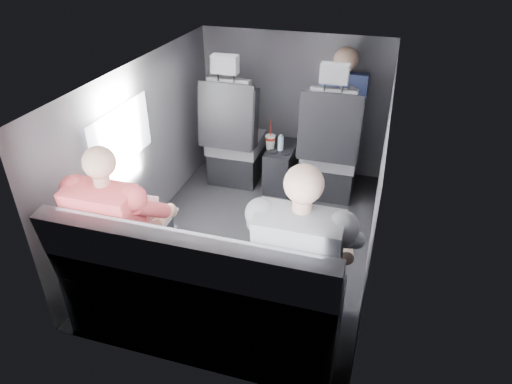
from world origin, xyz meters
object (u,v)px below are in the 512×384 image
(passenger_front_right, at_px, (341,108))
(rear_bench, at_px, (202,298))
(center_console, at_px, (281,166))
(passenger_rear_right, at_px, (302,261))
(front_seat_right, at_px, (330,155))
(water_bottle, at_px, (281,143))
(passenger_rear_left, at_px, (124,230))
(laptop_white, at_px, (143,213))
(front_seat_left, at_px, (234,143))
(laptop_black, at_px, (299,241))
(soda_cup, at_px, (270,141))

(passenger_front_right, bearing_deg, rear_bench, -102.66)
(center_console, height_order, passenger_rear_right, passenger_rear_right)
(front_seat_right, relative_size, water_bottle, 8.46)
(center_console, relative_size, rear_bench, 0.30)
(center_console, distance_m, passenger_rear_left, 1.96)
(front_seat_right, bearing_deg, laptop_white, -119.99)
(front_seat_left, distance_m, laptop_black, 1.91)
(soda_cup, bearing_deg, laptop_white, -103.77)
(water_bottle, xyz_separation_m, passenger_rear_left, (-0.52, -1.79, 0.16))
(laptop_black, distance_m, passenger_rear_right, 0.19)
(soda_cup, height_order, passenger_rear_right, passenger_rear_right)
(front_seat_right, xyz_separation_m, rear_bench, (-0.45, -1.90, -0.09))
(front_seat_right, distance_m, rear_bench, 1.96)
(rear_bench, relative_size, laptop_black, 4.42)
(soda_cup, relative_size, passenger_rear_right, 0.22)
(passenger_front_right, bearing_deg, passenger_rear_right, -87.88)
(front_seat_left, height_order, passenger_rear_right, passenger_rear_right)
(laptop_black, xyz_separation_m, passenger_rear_right, (0.05, -0.18, 0.01))
(rear_bench, bearing_deg, laptop_black, 28.13)
(center_console, xyz_separation_m, laptop_white, (-0.49, -1.66, 0.43))
(rear_bench, relative_size, passenger_front_right, 1.85)
(passenger_rear_left, distance_m, passenger_front_right, 2.30)
(water_bottle, distance_m, laptop_black, 1.69)
(passenger_rear_left, bearing_deg, front_seat_right, 61.86)
(rear_bench, xyz_separation_m, laptop_black, (0.51, 0.27, 0.33))
(front_seat_left, bearing_deg, passenger_rear_right, -60.76)
(rear_bench, bearing_deg, laptop_white, 150.24)
(laptop_white, distance_m, passenger_rear_left, 0.19)
(soda_cup, distance_m, passenger_front_right, 0.70)
(water_bottle, bearing_deg, passenger_rear_left, -106.23)
(passenger_rear_left, distance_m, passenger_rear_right, 1.08)
(center_console, distance_m, rear_bench, 1.94)
(laptop_white, bearing_deg, rear_bench, -29.76)
(passenger_rear_left, bearing_deg, center_console, 74.38)
(front_seat_left, xyz_separation_m, soda_cup, (0.36, -0.02, 0.07))
(water_bottle, distance_m, laptop_white, 1.68)
(rear_bench, distance_m, laptop_black, 0.66)
(soda_cup, bearing_deg, front_seat_left, 176.69)
(soda_cup, relative_size, laptop_black, 0.79)
(front_seat_left, xyz_separation_m, laptop_white, (-0.04, -1.62, 0.23))
(front_seat_left, xyz_separation_m, laptop_black, (0.96, -1.63, 0.23))
(front_seat_left, bearing_deg, passenger_front_right, 15.42)
(soda_cup, distance_m, laptop_black, 1.73)
(passenger_front_right, bearing_deg, center_console, -155.80)
(laptop_black, bearing_deg, front_seat_left, 120.49)
(front_seat_right, relative_size, passenger_rear_right, 1.00)
(passenger_front_right, bearing_deg, passenger_rear_left, -115.87)
(water_bottle, relative_size, laptop_black, 0.41)
(water_bottle, relative_size, laptop_white, 0.46)
(rear_bench, height_order, soda_cup, rear_bench)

